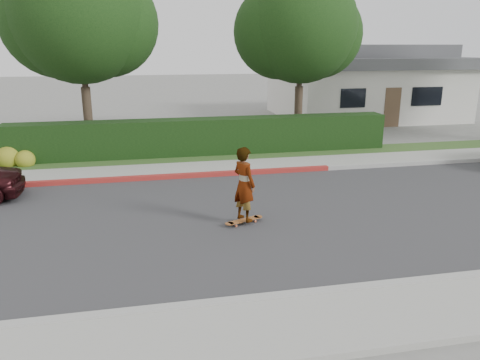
# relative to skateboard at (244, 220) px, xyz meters

# --- Properties ---
(ground) EXTENTS (120.00, 120.00, 0.00)m
(ground) POSITION_rel_skateboard_xyz_m (3.00, 0.38, -0.09)
(ground) COLOR slate
(ground) RESTS_ON ground
(road) EXTENTS (60.00, 8.00, 0.01)m
(road) POSITION_rel_skateboard_xyz_m (3.00, 0.38, -0.09)
(road) COLOR #2D2D30
(road) RESTS_ON ground
(curb_near) EXTENTS (60.00, 0.20, 0.15)m
(curb_near) POSITION_rel_skateboard_xyz_m (3.00, -3.72, -0.02)
(curb_near) COLOR #9E9E99
(curb_near) RESTS_ON ground
(sidewalk_near) EXTENTS (60.00, 1.60, 0.12)m
(sidewalk_near) POSITION_rel_skateboard_xyz_m (3.00, -4.62, -0.03)
(sidewalk_near) COLOR gray
(sidewalk_near) RESTS_ON ground
(curb_far) EXTENTS (60.00, 0.20, 0.15)m
(curb_far) POSITION_rel_skateboard_xyz_m (3.00, 4.48, -0.02)
(curb_far) COLOR #9E9E99
(curb_far) RESTS_ON ground
(curb_red_section) EXTENTS (12.00, 0.21, 0.15)m
(curb_red_section) POSITION_rel_skateboard_xyz_m (-2.00, 4.48, -0.02)
(curb_red_section) COLOR maroon
(curb_red_section) RESTS_ON ground
(sidewalk_far) EXTENTS (60.00, 1.60, 0.12)m
(sidewalk_far) POSITION_rel_skateboard_xyz_m (3.00, 5.38, -0.03)
(sidewalk_far) COLOR gray
(sidewalk_far) RESTS_ON ground
(planting_strip) EXTENTS (60.00, 1.60, 0.10)m
(planting_strip) POSITION_rel_skateboard_xyz_m (3.00, 6.98, -0.04)
(planting_strip) COLOR #2D4C1E
(planting_strip) RESTS_ON ground
(hedge) EXTENTS (15.00, 1.00, 1.50)m
(hedge) POSITION_rel_skateboard_xyz_m (0.00, 7.58, 0.66)
(hedge) COLOR black
(hedge) RESTS_ON ground
(flowering_shrub) EXTENTS (1.40, 1.00, 0.90)m
(flowering_shrub) POSITION_rel_skateboard_xyz_m (-7.01, 7.12, 0.24)
(flowering_shrub) COLOR #2D4C19
(flowering_shrub) RESTS_ON ground
(tree_left) EXTENTS (5.99, 5.21, 8.00)m
(tree_left) POSITION_rel_skateboard_xyz_m (-4.51, 9.07, 5.17)
(tree_left) COLOR #33261C
(tree_left) RESTS_ON ground
(tree_center) EXTENTS (5.66, 4.84, 7.44)m
(tree_center) POSITION_rel_skateboard_xyz_m (4.49, 9.57, 4.81)
(tree_center) COLOR #33261C
(tree_center) RESTS_ON ground
(house) EXTENTS (10.60, 8.60, 4.30)m
(house) POSITION_rel_skateboard_xyz_m (11.00, 16.38, 2.00)
(house) COLOR beige
(house) RESTS_ON ground
(skateboard) EXTENTS (1.08, 0.59, 0.10)m
(skateboard) POSITION_rel_skateboard_xyz_m (0.00, 0.00, 0.00)
(skateboard) COLOR #B45431
(skateboard) RESTS_ON ground
(skateboarder) EXTENTS (0.72, 0.81, 1.86)m
(skateboarder) POSITION_rel_skateboard_xyz_m (0.00, 0.00, 0.94)
(skateboarder) COLOR white
(skateboarder) RESTS_ON skateboard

